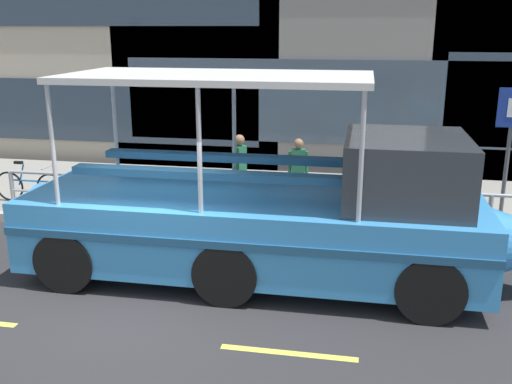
% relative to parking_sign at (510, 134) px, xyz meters
% --- Properties ---
extents(ground_plane, '(120.00, 120.00, 0.00)m').
position_rel_parking_sign_xyz_m(ground_plane, '(-6.04, -4.21, -2.07)').
color(ground_plane, '#2B2B2D').
extents(sidewalk, '(32.00, 4.80, 0.18)m').
position_rel_parking_sign_xyz_m(sidewalk, '(-6.04, 1.39, -1.98)').
color(sidewalk, gray).
rests_on(sidewalk, ground_plane).
extents(curb_edge, '(32.00, 0.18, 0.18)m').
position_rel_parking_sign_xyz_m(curb_edge, '(-6.04, -1.10, -1.98)').
color(curb_edge, '#B2ADA3').
rests_on(curb_edge, ground_plane).
extents(lane_centreline, '(25.80, 0.12, 0.01)m').
position_rel_parking_sign_xyz_m(lane_centreline, '(-6.04, -5.28, -2.07)').
color(lane_centreline, '#DBD64C').
rests_on(lane_centreline, ground_plane).
extents(curb_guardrail, '(12.14, 0.09, 0.88)m').
position_rel_parking_sign_xyz_m(curb_guardrail, '(-4.40, -0.76, -1.30)').
color(curb_guardrail, '#9EA0A8').
rests_on(curb_guardrail, sidewalk).
extents(parking_sign, '(0.60, 0.12, 2.79)m').
position_rel_parking_sign_xyz_m(parking_sign, '(0.00, 0.00, 0.00)').
color(parking_sign, '#4C4F54').
rests_on(parking_sign, sidewalk).
extents(leaned_bicycle, '(1.74, 0.46, 0.96)m').
position_rel_parking_sign_xyz_m(leaned_bicycle, '(-10.31, -0.26, -1.51)').
color(leaned_bicycle, black).
rests_on(leaned_bicycle, sidewalk).
extents(duck_tour_boat, '(9.30, 2.65, 3.37)m').
position_rel_parking_sign_xyz_m(duck_tour_boat, '(-4.05, -2.89, -0.99)').
color(duck_tour_boat, '#388CD1').
rests_on(duck_tour_boat, ground_plane).
extents(pedestrian_near_bow, '(0.31, 0.40, 1.59)m').
position_rel_parking_sign_xyz_m(pedestrian_near_bow, '(-1.62, -0.00, -0.93)').
color(pedestrian_near_bow, black).
rests_on(pedestrian_near_bow, sidewalk).
extents(pedestrian_mid_left, '(0.44, 0.21, 1.55)m').
position_rel_parking_sign_xyz_m(pedestrian_mid_left, '(-4.21, 0.54, -0.95)').
color(pedestrian_mid_left, black).
rests_on(pedestrian_mid_left, sidewalk).
extents(pedestrian_mid_right, '(0.28, 0.46, 1.67)m').
position_rel_parking_sign_xyz_m(pedestrian_mid_right, '(-5.45, 0.13, -0.88)').
color(pedestrian_mid_right, '#47423D').
rests_on(pedestrian_mid_right, sidewalk).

